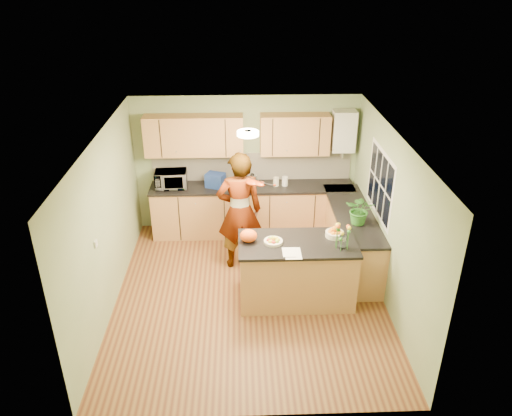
{
  "coord_description": "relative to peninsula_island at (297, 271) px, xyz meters",
  "views": [
    {
      "loc": [
        -0.12,
        -6.2,
        4.59
      ],
      "look_at": [
        0.12,
        0.5,
        1.22
      ],
      "focal_mm": 35.0,
      "sensor_mm": 36.0,
      "label": 1
    }
  ],
  "objects": [
    {
      "name": "orange_bowl",
      "position": [
        0.55,
        0.15,
        0.55
      ],
      "size": [
        0.27,
        0.27,
        0.15
      ],
      "color": "beige",
      "rests_on": "peninsula_island"
    },
    {
      "name": "upper_cabinets",
      "position": [
        -0.87,
        2.18,
        1.36
      ],
      "size": [
        3.2,
        0.34,
        0.7
      ],
      "color": "#AD8045",
      "rests_on": "wall_back"
    },
    {
      "name": "wall_right",
      "position": [
        1.31,
        0.1,
        0.76
      ],
      "size": [
        0.02,
        4.5,
        2.5
      ],
      "primitive_type": "cube",
      "color": "gray",
      "rests_on": "floor"
    },
    {
      "name": "wall_left",
      "position": [
        -2.69,
        0.1,
        0.76
      ],
      "size": [
        0.02,
        4.5,
        2.5
      ],
      "primitive_type": "cube",
      "color": "gray",
      "rests_on": "floor"
    },
    {
      "name": "jar_white",
      "position": [
        -0.0,
        2.05,
        0.54
      ],
      "size": [
        0.13,
        0.13,
        0.17
      ],
      "primitive_type": "cylinder",
      "rotation": [
        0.0,
        0.0,
        -0.26
      ],
      "color": "silver",
      "rests_on": "back_counter"
    },
    {
      "name": "jar_cream",
      "position": [
        -0.16,
        2.05,
        0.53
      ],
      "size": [
        0.12,
        0.12,
        0.16
      ],
      "primitive_type": "cylinder",
      "rotation": [
        0.0,
        0.0,
        -0.19
      ],
      "color": "beige",
      "rests_on": "back_counter"
    },
    {
      "name": "fruit_dish",
      "position": [
        -0.35,
        0.0,
        0.52
      ],
      "size": [
        0.27,
        0.27,
        0.09
      ],
      "color": "beige",
      "rests_on": "peninsula_island"
    },
    {
      "name": "right_counter",
      "position": [
        1.01,
        0.95,
        -0.02
      ],
      "size": [
        0.62,
        2.24,
        0.94
      ],
      "color": "#AD8045",
      "rests_on": "floor"
    },
    {
      "name": "orange_bag",
      "position": [
        -0.7,
        0.05,
        0.58
      ],
      "size": [
        0.26,
        0.22,
        0.19
      ],
      "primitive_type": "ellipsoid",
      "rotation": [
        0.0,
        0.0,
        0.05
      ],
      "color": "#FF5815",
      "rests_on": "peninsula_island"
    },
    {
      "name": "back_counter",
      "position": [
        -0.59,
        2.05,
        -0.02
      ],
      "size": [
        3.64,
        0.62,
        0.94
      ],
      "color": "#AD8045",
      "rests_on": "floor"
    },
    {
      "name": "wall_front",
      "position": [
        -0.69,
        -2.15,
        0.76
      ],
      "size": [
        4.0,
        0.02,
        2.5
      ],
      "primitive_type": "cube",
      "color": "gray",
      "rests_on": "floor"
    },
    {
      "name": "kettle",
      "position": [
        -0.59,
        2.05,
        0.57
      ],
      "size": [
        0.15,
        0.15,
        0.28
      ],
      "rotation": [
        0.0,
        0.0,
        0.0
      ],
      "color": "#B4B5B9",
      "rests_on": "back_counter"
    },
    {
      "name": "ceiling_lamp",
      "position": [
        -0.69,
        0.4,
        1.97
      ],
      "size": [
        0.3,
        0.3,
        0.07
      ],
      "color": "#FFEABF",
      "rests_on": "ceiling"
    },
    {
      "name": "microwave",
      "position": [
        -2.03,
        2.05,
        0.61
      ],
      "size": [
        0.57,
        0.4,
        0.3
      ],
      "primitive_type": "imported",
      "rotation": [
        0.0,
        0.0,
        0.06
      ],
      "color": "silver",
      "rests_on": "back_counter"
    },
    {
      "name": "wall_back",
      "position": [
        -0.69,
        2.35,
        0.76
      ],
      "size": [
        4.0,
        0.02,
        2.5
      ],
      "primitive_type": "cube",
      "color": "gray",
      "rests_on": "floor"
    },
    {
      "name": "flower_vase",
      "position": [
        0.6,
        -0.18,
        0.76
      ],
      "size": [
        0.23,
        0.23,
        0.42
      ],
      "rotation": [
        0.0,
        0.0,
        0.39
      ],
      "color": "silver",
      "rests_on": "peninsula_island"
    },
    {
      "name": "ceiling",
      "position": [
        -0.69,
        0.1,
        2.01
      ],
      "size": [
        4.0,
        4.5,
        0.02
      ],
      "primitive_type": "cube",
      "color": "white",
      "rests_on": "wall_back"
    },
    {
      "name": "violinist",
      "position": [
        -0.82,
        0.96,
        0.5
      ],
      "size": [
        0.78,
        0.57,
        1.98
      ],
      "primitive_type": "imported",
      "rotation": [
        0.0,
        0.0,
        3.27
      ],
      "color": "#E7B08D",
      "rests_on": "floor"
    },
    {
      "name": "peninsula_island",
      "position": [
        0.0,
        0.0,
        0.0
      ],
      "size": [
        1.69,
        0.87,
        0.97
      ],
      "color": "#AD8045",
      "rests_on": "floor"
    },
    {
      "name": "splashback",
      "position": [
        -0.59,
        2.34,
        0.71
      ],
      "size": [
        3.6,
        0.02,
        0.52
      ],
      "primitive_type": "cube",
      "color": "white",
      "rests_on": "back_counter"
    },
    {
      "name": "violin",
      "position": [
        -0.62,
        0.74,
        1.1
      ],
      "size": [
        0.57,
        0.49,
        0.14
      ],
      "primitive_type": null,
      "rotation": [
        0.17,
        0.0,
        -0.61
      ],
      "color": "#561805",
      "rests_on": "violinist"
    },
    {
      "name": "blue_box",
      "position": [
        -1.24,
        2.04,
        0.58
      ],
      "size": [
        0.38,
        0.33,
        0.25
      ],
      "primitive_type": "cube",
      "rotation": [
        0.0,
        0.0,
        -0.38
      ],
      "color": "navy",
      "rests_on": "back_counter"
    },
    {
      "name": "potted_plant",
      "position": [
        1.01,
        0.58,
        0.69
      ],
      "size": [
        0.54,
        0.5,
        0.47
      ],
      "primitive_type": "imported",
      "rotation": [
        0.0,
        0.0,
        -0.39
      ],
      "color": "#337A28",
      "rests_on": "right_counter"
    },
    {
      "name": "floor",
      "position": [
        -0.69,
        0.1,
        -0.49
      ],
      "size": [
        4.5,
        4.5,
        0.0
      ],
      "primitive_type": "plane",
      "color": "#5C2E1A",
      "rests_on": "ground"
    },
    {
      "name": "papers",
      "position": [
        -0.1,
        -0.3,
        0.49
      ],
      "size": [
        0.22,
        0.31,
        0.01
      ],
      "primitive_type": "cube",
      "color": "white",
      "rests_on": "peninsula_island"
    },
    {
      "name": "light_switch",
      "position": [
        -2.68,
        -0.5,
        0.81
      ],
      "size": [
        0.02,
        0.09,
        0.09
      ],
      "primitive_type": "cube",
      "color": "silver",
      "rests_on": "wall_left"
    },
    {
      "name": "boiler",
      "position": [
        1.01,
        2.19,
        1.41
      ],
      "size": [
        0.4,
        0.3,
        0.86
      ],
      "color": "silver",
      "rests_on": "wall_back"
    },
    {
      "name": "window_right",
      "position": [
        1.3,
        0.7,
        1.06
      ],
      "size": [
        0.01,
        1.3,
        1.05
      ],
      "color": "silver",
      "rests_on": "wall_right"
    }
  ]
}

